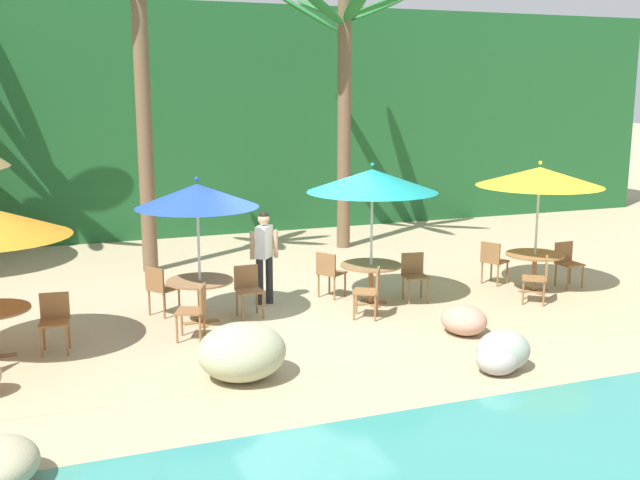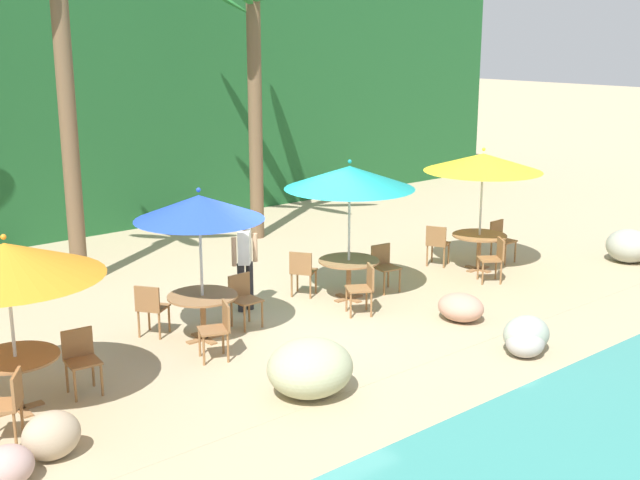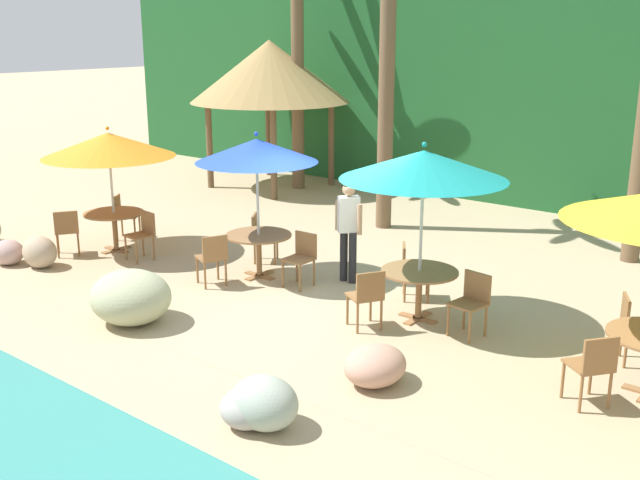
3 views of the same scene
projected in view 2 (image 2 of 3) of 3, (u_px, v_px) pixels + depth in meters
name	position (u px, v px, depth m)	size (l,w,h in m)	color
ground_plane	(302.00, 321.00, 13.79)	(120.00, 120.00, 0.00)	tan
terrace_deck	(302.00, 321.00, 13.79)	(18.00, 5.20, 0.01)	tan
foliage_backdrop	(67.00, 105.00, 19.72)	(28.00, 2.40, 6.00)	#1E5628
rock_seawall	(596.00, 288.00, 14.35)	(16.60, 3.45, 0.89)	#ABA889
umbrella_orange	(6.00, 260.00, 10.05)	(2.40, 2.40, 2.34)	silver
dining_table_orange	(16.00, 365.00, 10.39)	(1.10, 1.10, 0.74)	olive
chair_orange_seaward	(81.00, 356.00, 10.95)	(0.47, 0.47, 0.87)	olive
chair_orange_left	(9.00, 401.00, 9.61)	(0.59, 0.58, 0.87)	olive
umbrella_blue	(199.00, 208.00, 12.41)	(2.00, 2.00, 2.45)	silver
dining_table_blue	(203.00, 303.00, 12.79)	(1.10, 1.10, 0.74)	olive
chair_blue_seaward	(243.00, 296.00, 13.43)	(0.43, 0.44, 0.87)	olive
chair_blue_inland	(151.00, 306.00, 12.94)	(0.59, 0.59, 0.87)	olive
chair_blue_left	(219.00, 326.00, 12.06)	(0.55, 0.55, 0.87)	olive
umbrella_teal	(350.00, 177.00, 14.35)	(2.32, 2.32, 2.57)	silver
dining_table_teal	(349.00, 267.00, 14.75)	(1.10, 1.10, 0.74)	olive
chair_teal_seaward	(384.00, 264.00, 15.29)	(0.48, 0.48, 0.87)	olive
chair_teal_inland	(302.00, 270.00, 14.92)	(0.59, 0.59, 0.87)	olive
chair_teal_left	(364.00, 286.00, 13.98)	(0.58, 0.58, 0.87)	olive
umbrella_yellow	(483.00, 162.00, 16.19)	(2.35, 2.35, 2.51)	silver
dining_table_yellow	(479.00, 241.00, 16.59)	(1.10, 1.10, 0.74)	olive
chair_yellow_seaward	(500.00, 238.00, 17.23)	(0.44, 0.44, 0.87)	olive
chair_yellow_inland	(437.00, 242.00, 16.86)	(0.57, 0.57, 0.87)	olive
chair_yellow_left	(495.00, 257.00, 15.79)	(0.59, 0.59, 0.87)	olive
palm_tree_second	(64.00, 59.00, 14.73)	(2.65, 2.76, 6.35)	brown
palm_tree_third	(254.00, 52.00, 18.35)	(3.51, 3.69, 6.14)	brown
waiter_in_white	(245.00, 256.00, 14.06)	(0.52, 0.39, 1.70)	#232328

